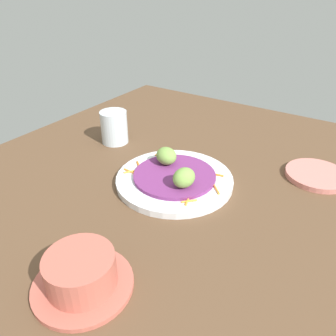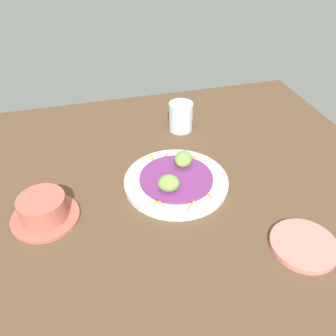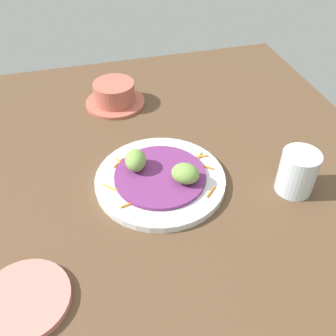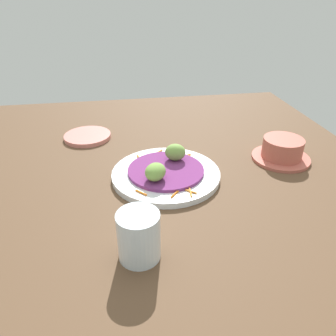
# 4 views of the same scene
# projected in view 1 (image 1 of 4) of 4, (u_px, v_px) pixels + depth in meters

# --- Properties ---
(table_surface) EXTENTS (1.10, 1.10, 0.02)m
(table_surface) POSITION_uv_depth(u_px,v_px,m) (199.00, 193.00, 0.71)
(table_surface) COLOR brown
(table_surface) RESTS_ON ground
(main_plate) EXTENTS (0.26, 0.26, 0.01)m
(main_plate) POSITION_uv_depth(u_px,v_px,m) (174.00, 180.00, 0.72)
(main_plate) COLOR silver
(main_plate) RESTS_ON table_surface
(cabbage_bed) EXTENTS (0.18, 0.18, 0.01)m
(cabbage_bed) POSITION_uv_depth(u_px,v_px,m) (174.00, 175.00, 0.72)
(cabbage_bed) COLOR #702D6B
(cabbage_bed) RESTS_ON main_plate
(carrot_garnish) EXTENTS (0.15, 0.22, 0.00)m
(carrot_garnish) POSITION_uv_depth(u_px,v_px,m) (170.00, 177.00, 0.71)
(carrot_garnish) COLOR orange
(carrot_garnish) RESTS_ON main_plate
(guac_scoop_left) EXTENTS (0.06, 0.05, 0.04)m
(guac_scoop_left) POSITION_uv_depth(u_px,v_px,m) (184.00, 178.00, 0.66)
(guac_scoop_left) COLOR #759E47
(guac_scoop_left) RESTS_ON cabbage_bed
(guac_scoop_center) EXTENTS (0.07, 0.07, 0.04)m
(guac_scoop_center) POSITION_uv_depth(u_px,v_px,m) (166.00, 156.00, 0.75)
(guac_scoop_center) COLOR #759E47
(guac_scoop_center) RESTS_ON cabbage_bed
(side_plate_small) EXTENTS (0.14, 0.14, 0.01)m
(side_plate_small) POSITION_uv_depth(u_px,v_px,m) (317.00, 175.00, 0.74)
(side_plate_small) COLOR tan
(side_plate_small) RESTS_ON table_surface
(terracotta_bowl) EXTENTS (0.15, 0.15, 0.06)m
(terracotta_bowl) POSITION_uv_depth(u_px,v_px,m) (81.00, 274.00, 0.47)
(terracotta_bowl) COLOR #B75B4C
(terracotta_bowl) RESTS_ON table_surface
(water_glass) EXTENTS (0.07, 0.07, 0.09)m
(water_glass) POSITION_uv_depth(u_px,v_px,m) (114.00, 127.00, 0.88)
(water_glass) COLOR silver
(water_glass) RESTS_ON table_surface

